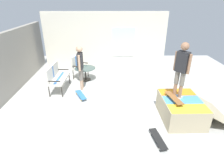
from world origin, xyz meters
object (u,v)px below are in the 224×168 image
person_skater (182,67)px  patio_bench (56,76)px  patio_table (85,71)px  skateboard_by_bench (81,95)px  skateboard_spare (158,139)px  skate_ramp (182,109)px  person_watching (80,65)px  patio_chair_near_house (78,65)px  skateboard_on_ramp (174,98)px

person_skater → patio_bench: bearing=65.8°
patio_bench → patio_table: 1.42m
person_skater → skateboard_by_bench: (1.23, 3.06, -1.52)m
person_skater → skateboard_spare: bearing=146.1°
skate_ramp → skateboard_spare: size_ratio=2.40×
skateboard_spare → patio_table: bearing=30.3°
skate_ramp → person_watching: bearing=59.4°
skate_ramp → patio_table: bearing=48.0°
person_skater → person_watching: bearing=59.5°
patio_chair_near_house → skateboard_on_ramp: bearing=-134.9°
patio_chair_near_house → skateboard_by_bench: patio_chair_near_house is taller
patio_bench → skateboard_on_ramp: (-2.01, -3.93, 0.12)m
skateboard_by_bench → skateboard_on_ramp: skateboard_on_ramp is taller
person_skater → skateboard_on_ramp: (-0.17, 0.14, -0.87)m
person_watching → skateboard_spare: bearing=-141.7°
patio_chair_near_house → skateboard_by_bench: (-1.87, -0.36, -0.53)m
patio_bench → skateboard_spare: bearing=-131.9°
person_watching → person_skater: size_ratio=1.08×
patio_bench → skateboard_spare: size_ratio=1.55×
skateboard_spare → person_skater: bearing=-33.9°
patio_chair_near_house → skateboard_on_ramp: patio_chair_near_house is taller
skate_ramp → person_watching: (1.94, 3.27, 0.73)m
skate_ramp → skateboard_on_ramp: (-0.06, 0.31, 0.41)m
patio_table → skateboard_on_ramp: (-2.98, -2.92, 0.33)m
skate_ramp → patio_chair_near_house: patio_chair_near_house is taller
person_skater → patio_table: bearing=47.6°
patio_bench → person_watching: person_watching is taller
skate_ramp → person_watching: size_ratio=1.11×
skateboard_spare → skateboard_on_ramp: 1.31m
skate_ramp → skateboard_by_bench: 3.51m
person_watching → skateboard_by_bench: size_ratio=2.20×
skateboard_by_bench → patio_bench: bearing=59.2°
patio_bench → patio_table: patio_bench is taller
patio_bench → person_watching: 1.07m
skateboard_spare → person_watching: bearing=38.3°
patio_bench → person_skater: size_ratio=0.77×
skateboard_by_bench → skateboard_on_ramp: (-1.40, -2.92, 0.65)m
patio_table → skateboard_on_ramp: bearing=-135.5°
person_watching → skateboard_on_ramp: bearing=-124.0°
patio_chair_near_house → skateboard_on_ramp: (-3.27, -3.28, 0.12)m
skateboard_spare → skateboard_on_ramp: skateboard_on_ramp is taller
skateboard_on_ramp → patio_chair_near_house: bearing=45.1°
patio_table → skateboard_spare: 4.57m
person_watching → skateboard_by_bench: bearing=-176.8°
patio_bench → patio_chair_near_house: size_ratio=1.25×
skate_ramp → skateboard_spare: bearing=137.4°
skate_ramp → skateboard_on_ramp: size_ratio=2.40×
person_skater → skateboard_by_bench: person_skater is taller
patio_table → skateboard_on_ramp: 4.19m
patio_table → person_watching: (-0.98, 0.03, 0.64)m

